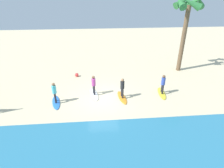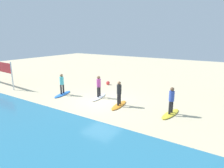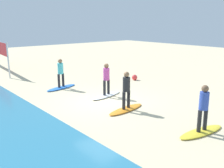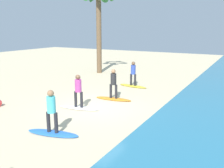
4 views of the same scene
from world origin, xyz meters
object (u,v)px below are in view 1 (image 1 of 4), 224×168
at_px(surfboard_yellow, 162,93).
at_px(surfer_orange, 122,87).
at_px(surfer_blue, 54,91).
at_px(palm_tree, 188,11).
at_px(surfboard_white, 94,94).
at_px(surfboard_orange, 122,97).
at_px(surfer_white, 94,84).
at_px(surfer_yellow, 163,83).
at_px(surfboard_blue, 56,102).
at_px(beach_ball, 77,75).

height_order(surfboard_yellow, surfer_orange, surfer_orange).
height_order(surfer_blue, palm_tree, palm_tree).
bearing_deg(palm_tree, surfboard_white, 26.62).
height_order(surfboard_orange, surfer_blue, surfer_blue).
bearing_deg(surfboard_yellow, surfer_blue, -78.49).
height_order(surfer_orange, surfer_blue, same).
distance_m(surfer_white, surfer_blue, 3.12).
distance_m(surfboard_yellow, palm_tree, 8.49).
distance_m(surfboard_yellow, surfer_yellow, 0.99).
distance_m(surfboard_blue, palm_tree, 14.62).
bearing_deg(surfer_yellow, palm_tree, -125.13).
relative_size(surfboard_yellow, surfer_orange, 1.28).
height_order(surfer_white, beach_ball, surfer_white).
height_order(palm_tree, beach_ball, palm_tree).
bearing_deg(surfer_blue, surfboard_yellow, -175.60).
height_order(surfer_yellow, beach_ball, surfer_yellow).
distance_m(surfer_yellow, surfboard_orange, 3.59).
height_order(surfer_orange, surfboard_white, surfer_orange).
xyz_separation_m(surfer_blue, palm_tree, (-12.11, -5.59, 4.99)).
relative_size(surfboard_orange, surfer_blue, 1.28).
xyz_separation_m(surfer_yellow, surfboard_blue, (8.64, 0.66, -0.99)).
bearing_deg(surfer_blue, surfboard_blue, 7.13).
height_order(surfboard_orange, beach_ball, beach_ball).
height_order(surfboard_orange, surfboard_blue, same).
bearing_deg(surfer_orange, surfboard_yellow, -173.64).
xyz_separation_m(surfboard_yellow, beach_ball, (7.42, -4.16, 0.14)).
distance_m(surfer_yellow, surfboard_white, 5.78).
distance_m(surfboard_orange, surfer_orange, 0.99).
xyz_separation_m(surfer_orange, surfer_blue, (5.21, 0.28, 0.00)).
relative_size(surfboard_orange, surfer_white, 1.28).
relative_size(surfer_yellow, surfboard_blue, 0.78).
xyz_separation_m(surfboard_orange, surfboard_blue, (5.21, 0.28, 0.00)).
relative_size(surfboard_yellow, surfboard_white, 1.00).
bearing_deg(palm_tree, surfboard_orange, 37.57).
bearing_deg(surfer_white, surfboard_blue, 18.69).
height_order(surfboard_blue, surfer_blue, surfer_blue).
relative_size(surfer_orange, beach_ball, 4.49).
relative_size(surfboard_yellow, palm_tree, 0.28).
height_order(surfer_yellow, surfboard_blue, surfer_yellow).
height_order(surfboard_yellow, surfer_yellow, surfer_yellow).
bearing_deg(surfer_blue, palm_tree, -155.23).
xyz_separation_m(surfboard_yellow, surfer_orange, (3.43, 0.38, 0.99)).
height_order(surfboard_white, surfer_white, surfer_white).
bearing_deg(surfboard_yellow, surfer_white, -86.27).
xyz_separation_m(surfboard_white, surfer_white, (0.00, 0.00, 0.99)).
distance_m(surfboard_yellow, surfer_orange, 3.59).
height_order(surfboard_yellow, surfboard_blue, same).
relative_size(surfboard_white, surfer_white, 1.28).
relative_size(surfer_white, surfer_blue, 1.00).
bearing_deg(surfer_white, palm_tree, -153.38).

